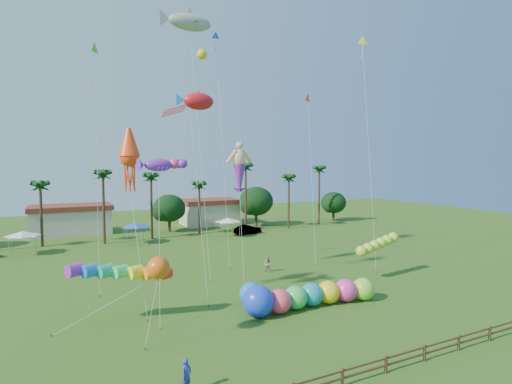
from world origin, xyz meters
name	(u,v)px	position (x,y,z in m)	size (l,w,h in m)	color
ground	(321,332)	(0.00, 0.00, 0.00)	(160.00, 160.00, 0.00)	#285116
tree_line	(186,207)	(3.57, 44.00, 4.28)	(69.46, 8.91, 11.00)	#3A2819
buildings_row	(139,218)	(-3.09, 50.00, 2.00)	(35.00, 7.00, 4.00)	beige
tent_row	(136,225)	(-6.00, 36.33, 2.75)	(31.00, 4.00, 0.60)	white
fence	(386,362)	(0.00, -6.00, 0.61)	(36.12, 0.12, 1.00)	brown
car_b	(248,230)	(11.91, 36.92, 0.75)	(1.59, 4.55, 1.50)	#4C4C54
spectator_a	(186,376)	(-10.36, -2.94, 0.89)	(0.65, 0.43, 1.79)	#2E36A2
spectator_b	(268,264)	(3.92, 15.08, 0.84)	(0.82, 0.64, 1.68)	#A09D85
caterpillar_inflatable	(306,296)	(1.62, 4.30, 1.01)	(11.84, 2.81, 2.41)	#F34062
blue_ball	(251,294)	(-2.04, 6.85, 0.95)	(1.89, 1.89, 1.89)	blue
rainbow_tube	(139,276)	(-10.77, 7.19, 3.44)	(9.29, 2.86, 3.92)	red
green_worm	(361,251)	(10.51, 8.01, 3.00)	(9.59, 1.89, 3.65)	#ADDC30
orange_ball_kite	(158,268)	(-10.40, 2.76, 5.05)	(1.88, 1.80, 5.75)	orange
merman_kite	(239,171)	(1.21, 16.30, 10.79)	(2.94, 5.79, 13.35)	#EEC487
fish_kite	(199,101)	(-4.50, 12.28, 16.99)	(4.25, 5.23, 17.86)	red
shark_kite	(190,22)	(-2.64, 20.53, 26.60)	(6.43, 7.22, 27.72)	#90999D
squid_kite	(129,157)	(-10.73, 10.78, 12.01)	(1.77, 4.49, 14.41)	#FF4414
lobster_kite	(159,165)	(-8.80, 9.26, 11.42)	(4.26, 5.63, 12.15)	purple
delta_kite_red	(308,101)	(11.79, 19.46, 19.22)	(2.34, 4.84, 20.15)	#FE481C
delta_kite_yellow	(363,46)	(15.29, 13.80, 24.70)	(1.80, 4.48, 25.85)	#FFFC1A
delta_kite_green	(95,53)	(-12.36, 18.59, 21.77)	(1.09, 4.64, 22.78)	#47DB33
delta_kite_blue	(216,43)	(0.84, 21.89, 25.24)	(1.08, 4.30, 26.60)	#1930E7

